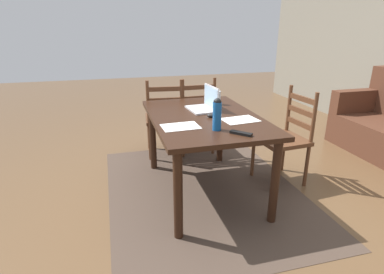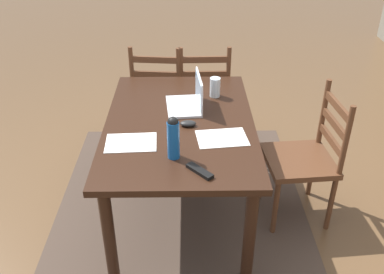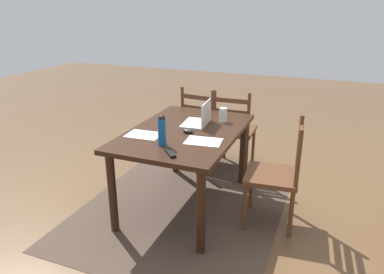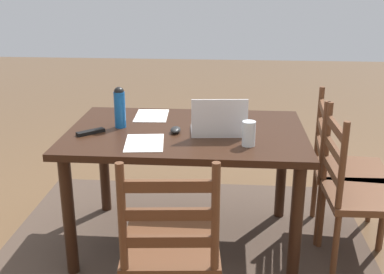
{
  "view_description": "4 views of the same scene",
  "coord_description": "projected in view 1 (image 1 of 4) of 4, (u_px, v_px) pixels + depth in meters",
  "views": [
    {
      "loc": [
        2.58,
        -0.81,
        1.54
      ],
      "look_at": [
        0.05,
        -0.13,
        0.59
      ],
      "focal_mm": 29.25,
      "sensor_mm": 36.0,
      "label": 1
    },
    {
      "loc": [
        2.39,
        0.05,
        2.09
      ],
      "look_at": [
        0.01,
        0.08,
        0.65
      ],
      "focal_mm": 40.3,
      "sensor_mm": 36.0,
      "label": 2
    },
    {
      "loc": [
        2.84,
        1.21,
        1.83
      ],
      "look_at": [
        -0.09,
        0.03,
        0.66
      ],
      "focal_mm": 33.9,
      "sensor_mm": 36.0,
      "label": 3
    },
    {
      "loc": [
        -0.25,
        2.72,
        1.65
      ],
      "look_at": [
        -0.03,
        -0.07,
        0.69
      ],
      "focal_mm": 44.69,
      "sensor_mm": 36.0,
      "label": 4
    }
  ],
  "objects": [
    {
      "name": "water_bottle",
      "position": [
        217.0,
        114.0,
        2.38
      ],
      "size": [
        0.07,
        0.07,
        0.25
      ],
      "color": "#145199",
      "rests_on": "dining_table"
    },
    {
      "name": "area_rug",
      "position": [
        203.0,
        190.0,
        3.06
      ],
      "size": [
        2.33,
        1.8,
        0.01
      ],
      "primitive_type": "cube",
      "color": "#47382D",
      "rests_on": "ground"
    },
    {
      "name": "paper_stack_right",
      "position": [
        180.0,
        127.0,
        2.5
      ],
      "size": [
        0.23,
        0.31,
        0.0
      ],
      "primitive_type": "cube",
      "rotation": [
        0.0,
        0.0,
        0.05
      ],
      "color": "white",
      "rests_on": "dining_table"
    },
    {
      "name": "chair_left_far",
      "position": [
        195.0,
        116.0,
        3.86
      ],
      "size": [
        0.45,
        0.45,
        0.95
      ],
      "color": "#56331E",
      "rests_on": "ground"
    },
    {
      "name": "dining_table",
      "position": [
        204.0,
        126.0,
        2.84
      ],
      "size": [
        1.42,
        0.94,
        0.76
      ],
      "color": "black",
      "rests_on": "ground"
    },
    {
      "name": "paper_stack_left",
      "position": [
        240.0,
        120.0,
        2.67
      ],
      "size": [
        0.24,
        0.32,
        0.0
      ],
      "primitive_type": "cube",
      "rotation": [
        0.0,
        0.0,
        0.12
      ],
      "color": "white",
      "rests_on": "dining_table"
    },
    {
      "name": "chair_left_near",
      "position": [
        164.0,
        118.0,
        3.76
      ],
      "size": [
        0.48,
        0.48,
        0.95
      ],
      "color": "#56331E",
      "rests_on": "ground"
    },
    {
      "name": "drinking_glass",
      "position": [
        217.0,
        98.0,
        3.17
      ],
      "size": [
        0.07,
        0.07,
        0.14
      ],
      "primitive_type": "cylinder",
      "color": "silver",
      "rests_on": "dining_table"
    },
    {
      "name": "ground_plane",
      "position": [
        203.0,
        190.0,
        3.06
      ],
      "size": [
        14.0,
        14.0,
        0.0
      ],
      "primitive_type": "plane",
      "color": "brown"
    },
    {
      "name": "chair_far_head",
      "position": [
        285.0,
        138.0,
        3.11
      ],
      "size": [
        0.48,
        0.48,
        0.95
      ],
      "color": "#56331E",
      "rests_on": "ground"
    },
    {
      "name": "tv_remote",
      "position": [
        241.0,
        133.0,
        2.32
      ],
      "size": [
        0.16,
        0.15,
        0.02
      ],
      "primitive_type": "cube",
      "rotation": [
        0.0,
        0.0,
        2.31
      ],
      "color": "black",
      "rests_on": "dining_table"
    },
    {
      "name": "laptop",
      "position": [
        205.0,
        104.0,
        2.98
      ],
      "size": [
        0.34,
        0.25,
        0.23
      ],
      "color": "silver",
      "rests_on": "dining_table"
    },
    {
      "name": "computer_mouse",
      "position": [
        212.0,
        115.0,
        2.76
      ],
      "size": [
        0.06,
        0.1,
        0.03
      ],
      "primitive_type": "ellipsoid",
      "rotation": [
        0.0,
        0.0,
        -0.01
      ],
      "color": "black",
      "rests_on": "dining_table"
    }
  ]
}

